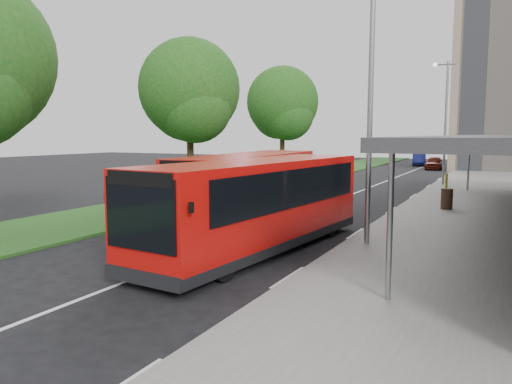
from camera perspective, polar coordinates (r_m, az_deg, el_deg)
ground at (r=15.55m, az=-4.66°, el=-6.30°), size 120.00×120.00×0.00m
pavement at (r=33.15m, az=23.28°, el=0.22°), size 5.00×80.00×0.15m
grass_verge at (r=36.30m, az=2.36°, el=1.23°), size 5.00×80.00×0.10m
lane_centre_line at (r=29.23m, az=10.84°, el=-0.29°), size 0.12×70.00×0.01m
kerb_dashes at (r=32.44m, az=18.41°, el=0.17°), size 0.12×56.00×0.01m
tree_mid at (r=26.64m, az=-7.56°, el=10.83°), size 5.24×5.24×8.43m
tree_far at (r=37.16m, az=3.06°, el=9.67°), size 5.24×5.24×8.42m
lamp_post_near at (r=15.45m, az=12.65°, el=11.09°), size 1.44×0.28×8.00m
lamp_post_far at (r=35.15m, az=20.74°, el=8.25°), size 1.44×0.28×8.00m
bus_main at (r=14.74m, az=0.19°, el=-1.50°), size 3.35×9.75×2.71m
bus_second at (r=19.32m, az=-0.67°, el=0.45°), size 3.12×9.72×2.71m
litter_bin at (r=23.74m, az=20.97°, el=-0.73°), size 0.67×0.67×0.92m
bollard at (r=32.05m, az=20.93°, el=1.12°), size 0.18×0.18×0.97m
car_near at (r=52.02m, az=19.70°, el=3.15°), size 1.70×3.88×1.30m
car_far at (r=58.14m, az=18.13°, el=3.55°), size 2.04×4.19×1.32m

